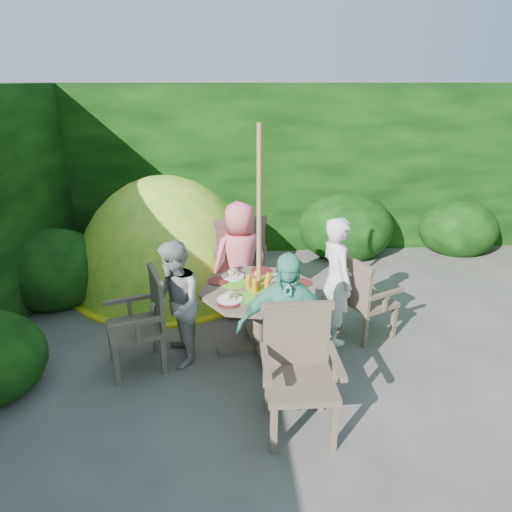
{
  "coord_description": "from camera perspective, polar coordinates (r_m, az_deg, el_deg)",
  "views": [
    {
      "loc": [
        -1.24,
        -3.25,
        2.53
      ],
      "look_at": [
        -0.94,
        1.1,
        0.85
      ],
      "focal_mm": 32.0,
      "sensor_mm": 36.0,
      "label": 1
    }
  ],
  "objects": [
    {
      "name": "ground",
      "position": [
        4.3,
        14.18,
        -15.71
      ],
      "size": [
        60.0,
        60.0,
        0.0
      ],
      "primitive_type": "plane",
      "color": "#4E4C46",
      "rests_on": "ground"
    },
    {
      "name": "hedge_enclosure",
      "position": [
        4.91,
        10.86,
        5.62
      ],
      "size": [
        9.0,
        9.0,
        2.5
      ],
      "color": "black",
      "rests_on": "ground"
    },
    {
      "name": "patio_table",
      "position": [
        4.42,
        0.41,
        -5.28
      ],
      "size": [
        1.36,
        1.36,
        0.81
      ],
      "rotation": [
        0.0,
        0.0,
        0.19
      ],
      "color": "#493D30",
      "rests_on": "ground"
    },
    {
      "name": "parasol_pole",
      "position": [
        4.21,
        0.38,
        1.22
      ],
      "size": [
        0.05,
        0.05,
        2.2
      ],
      "primitive_type": "cylinder",
      "rotation": [
        0.0,
        0.0,
        0.19
      ],
      "color": "#9B6D3E",
      "rests_on": "ground"
    },
    {
      "name": "garden_chair_right",
      "position": [
        4.83,
        13.26,
        -4.98
      ],
      "size": [
        0.62,
        0.65,
        0.85
      ],
      "rotation": [
        0.0,
        0.0,
        2.02
      ],
      "color": "#493D30",
      "rests_on": "ground"
    },
    {
      "name": "garden_chair_left",
      "position": [
        4.34,
        -13.99,
        -7.8
      ],
      "size": [
        0.62,
        0.66,
        0.89
      ],
      "rotation": [
        0.0,
        0.0,
        -1.24
      ],
      "color": "#493D30",
      "rests_on": "ground"
    },
    {
      "name": "garden_chair_back",
      "position": [
        5.38,
        -2.53,
        -0.31
      ],
      "size": [
        0.78,
        0.73,
        1.06
      ],
      "rotation": [
        0.0,
        0.0,
        3.45
      ],
      "color": "#493D30",
      "rests_on": "ground"
    },
    {
      "name": "garden_chair_front",
      "position": [
        3.55,
        5.36,
        -13.83
      ],
      "size": [
        0.56,
        0.51,
        0.94
      ],
      "rotation": [
        0.0,
        0.0,
        -0.0
      ],
      "color": "#493D30",
      "rests_on": "ground"
    },
    {
      "name": "child_right",
      "position": [
        4.63,
        9.98,
        -3.09
      ],
      "size": [
        0.41,
        0.54,
        1.32
      ],
      "primitive_type": "imported",
      "rotation": [
        0.0,
        0.0,
        1.79
      ],
      "color": "white",
      "rests_on": "ground"
    },
    {
      "name": "child_left",
      "position": [
        4.28,
        -10.09,
        -5.98
      ],
      "size": [
        0.57,
        0.67,
        1.21
      ],
      "primitive_type": "imported",
      "rotation": [
        0.0,
        0.0,
        -1.36
      ],
      "color": "#A09F9B",
      "rests_on": "ground"
    },
    {
      "name": "child_back",
      "position": [
        5.09,
        -1.98,
        -0.47
      ],
      "size": [
        0.75,
        0.6,
        1.32
      ],
      "primitive_type": "imported",
      "rotation": [
        0.0,
        0.0,
        3.47
      ],
      "color": "#F36479",
      "rests_on": "ground"
    },
    {
      "name": "child_front",
      "position": [
        3.69,
        3.64,
        -9.27
      ],
      "size": [
        0.81,
        0.41,
        1.33
      ],
      "primitive_type": "imported",
      "rotation": [
        0.0,
        0.0,
        -0.11
      ],
      "color": "#4BB093",
      "rests_on": "ground"
    },
    {
      "name": "dome_tent",
      "position": [
        6.22,
        -10.83,
        -3.3
      ],
      "size": [
        2.73,
        2.73,
        2.86
      ],
      "rotation": [
        0.0,
        0.0,
        -0.18
      ],
      "color": "#66C125",
      "rests_on": "ground"
    }
  ]
}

